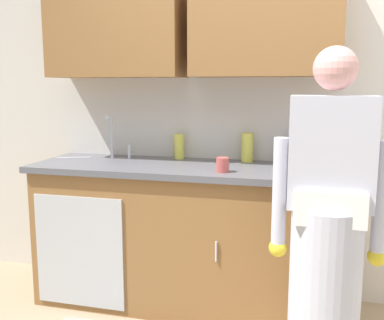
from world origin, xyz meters
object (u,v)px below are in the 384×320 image
at_px(person_at_sink, 327,245).
at_px(knife_on_counter, 73,158).
at_px(bottle_soap, 282,152).
at_px(bottle_water_short, 247,147).
at_px(bottle_cleaner_spray, 329,150).
at_px(cup_by_sink, 223,165).
at_px(sink, 109,163).
at_px(bottle_water_tall, 179,146).
at_px(bottle_dish_liquid, 310,145).

bearing_deg(person_at_sink, knife_on_counter, 158.34).
relative_size(bottle_soap, bottle_water_short, 0.88).
bearing_deg(bottle_cleaner_spray, knife_on_counter, -175.95).
bearing_deg(cup_by_sink, bottle_water_short, 77.48).
distance_m(cup_by_sink, knife_on_counter, 1.15).
height_order(sink, person_at_sink, person_at_sink).
relative_size(bottle_water_tall, bottle_water_short, 0.90).
bearing_deg(sink, bottle_water_tall, 28.07).
xyz_separation_m(person_at_sink, cup_by_sink, (-0.59, 0.43, 0.29)).
height_order(person_at_sink, bottle_water_short, person_at_sink).
bearing_deg(person_at_sink, bottle_soap, 109.33).
distance_m(sink, knife_on_counter, 0.31).
distance_m(bottle_water_short, cup_by_sink, 0.42).
relative_size(bottle_cleaner_spray, knife_on_counter, 0.88).
bearing_deg(bottle_soap, bottle_cleaner_spray, 8.81).
distance_m(bottle_water_tall, knife_on_counter, 0.75).
xyz_separation_m(sink, knife_on_counter, (-0.30, 0.07, 0.02)).
bearing_deg(person_at_sink, bottle_water_tall, 139.31).
height_order(sink, bottle_dish_liquid, sink).
distance_m(bottle_cleaner_spray, bottle_soap, 0.29).
xyz_separation_m(sink, person_at_sink, (1.41, -0.61, -0.23)).
bearing_deg(knife_on_counter, bottle_soap, 162.16).
bearing_deg(sink, knife_on_counter, 167.36).
distance_m(bottle_cleaner_spray, cup_by_sink, 0.72).
distance_m(bottle_soap, cup_by_sink, 0.46).
height_order(sink, knife_on_counter, sink).
distance_m(person_at_sink, bottle_cleaner_spray, 0.88).
bearing_deg(bottle_soap, bottle_water_tall, 173.30).
xyz_separation_m(bottle_dish_liquid, bottle_water_short, (-0.41, 0.01, -0.03)).
height_order(bottle_dish_liquid, bottle_water_tall, bottle_dish_liquid).
bearing_deg(cup_by_sink, sink, 167.34).
height_order(cup_by_sink, knife_on_counter, cup_by_sink).
bearing_deg(bottle_cleaner_spray, cup_by_sink, -148.63).
bearing_deg(person_at_sink, sink, 156.53).
height_order(bottle_cleaner_spray, bottle_water_short, bottle_cleaner_spray).
xyz_separation_m(bottle_dish_liquid, knife_on_counter, (-1.62, -0.14, -0.12)).
height_order(bottle_dish_liquid, bottle_cleaner_spray, bottle_dish_liquid).
distance_m(person_at_sink, bottle_dish_liquid, 0.91).
relative_size(bottle_cleaner_spray, bottle_water_tall, 1.21).
relative_size(sink, bottle_water_tall, 2.88).
height_order(bottle_soap, bottle_water_short, bottle_water_short).
distance_m(bottle_soap, bottle_water_short, 0.25).
height_order(bottle_water_short, cup_by_sink, bottle_water_short).
bearing_deg(person_at_sink, bottle_water_short, 120.86).
bearing_deg(bottle_water_tall, bottle_cleaner_spray, -2.22).
distance_m(sink, bottle_water_short, 0.94).
xyz_separation_m(bottle_cleaner_spray, cup_by_sink, (-0.61, -0.37, -0.06)).
xyz_separation_m(cup_by_sink, knife_on_counter, (-1.12, 0.25, -0.04)).
xyz_separation_m(person_at_sink, bottle_soap, (-0.26, 0.76, 0.33)).
bearing_deg(knife_on_counter, bottle_dish_liquid, 164.13).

